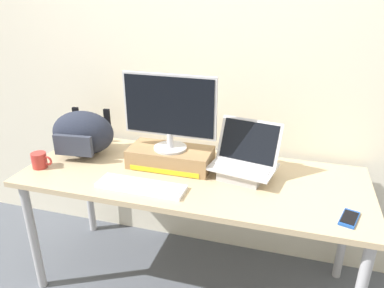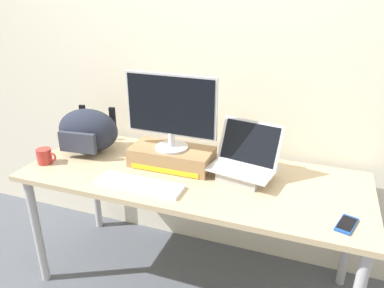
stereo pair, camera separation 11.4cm
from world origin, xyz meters
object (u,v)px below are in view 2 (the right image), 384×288
at_px(open_laptop, 244,167).
at_px(messenger_backpack, 88,131).
at_px(coffee_mug, 45,156).
at_px(external_keyboard, 140,184).
at_px(cell_phone, 347,224).
at_px(toner_box_yellow, 172,157).
at_px(desktop_monitor, 171,110).

xyz_separation_m(open_laptop, messenger_backpack, (-0.98, 0.03, 0.07)).
bearing_deg(coffee_mug, messenger_backpack, 60.56).
bearing_deg(messenger_backpack, external_keyboard, -36.84).
xyz_separation_m(external_keyboard, messenger_backpack, (-0.50, 0.30, 0.12)).
xyz_separation_m(open_laptop, cell_phone, (0.51, -0.27, -0.06)).
distance_m(external_keyboard, coffee_mug, 0.64).
distance_m(external_keyboard, messenger_backpack, 0.60).
distance_m(open_laptop, cell_phone, 0.58).
xyz_separation_m(toner_box_yellow, desktop_monitor, (-0.00, -0.00, 0.28)).
distance_m(desktop_monitor, open_laptop, 0.49).
bearing_deg(desktop_monitor, external_keyboard, -100.72).
height_order(external_keyboard, messenger_backpack, messenger_backpack).
bearing_deg(cell_phone, external_keyboard, -162.57).
bearing_deg(external_keyboard, cell_phone, 1.14).
bearing_deg(coffee_mug, desktop_monitor, 17.83).
height_order(coffee_mug, cell_phone, coffee_mug).
height_order(toner_box_yellow, open_laptop, open_laptop).
distance_m(toner_box_yellow, external_keyboard, 0.29).
distance_m(desktop_monitor, cell_phone, 1.02).
relative_size(toner_box_yellow, cell_phone, 3.04).
relative_size(desktop_monitor, messenger_backpack, 1.31).
distance_m(toner_box_yellow, messenger_backpack, 0.57).
bearing_deg(open_laptop, toner_box_yellow, -170.13).
distance_m(toner_box_yellow, cell_phone, 0.96).
distance_m(open_laptop, messenger_backpack, 0.98).
xyz_separation_m(toner_box_yellow, cell_phone, (0.92, -0.28, -0.05)).
height_order(messenger_backpack, coffee_mug, messenger_backpack).
height_order(desktop_monitor, open_laptop, desktop_monitor).
xyz_separation_m(toner_box_yellow, coffee_mug, (-0.70, -0.23, -0.01)).
distance_m(toner_box_yellow, open_laptop, 0.42).
bearing_deg(open_laptop, external_keyboard, -139.10).
xyz_separation_m(toner_box_yellow, open_laptop, (0.42, -0.01, 0.01)).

